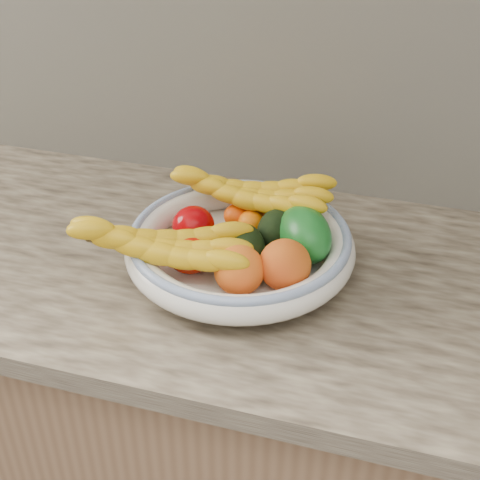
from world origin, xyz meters
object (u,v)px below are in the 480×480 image
green_mango (304,234)px  fruit_bowl (240,246)px  banana_bunch_back (250,197)px  banana_bunch_front (161,249)px

green_mango → fruit_bowl: bearing=158.4°
banana_bunch_back → fruit_bowl: bearing=-83.7°
fruit_bowl → banana_bunch_back: bearing=96.2°
banana_bunch_back → banana_bunch_front: (-0.09, -0.19, -0.01)m
fruit_bowl → banana_bunch_front: (-0.10, -0.09, 0.03)m
fruit_bowl → green_mango: bearing=12.7°
fruit_bowl → banana_bunch_back: 0.11m
fruit_bowl → green_mango: size_ratio=3.10×
banana_bunch_front → fruit_bowl: bearing=29.6°
fruit_bowl → banana_bunch_front: size_ratio=1.25×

